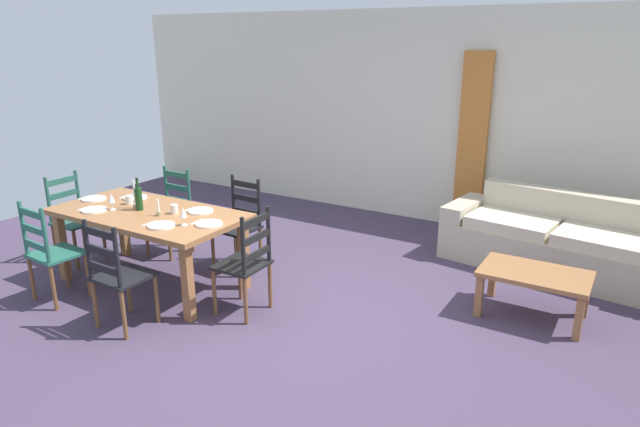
# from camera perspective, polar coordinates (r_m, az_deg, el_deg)

# --- Properties ---
(ground_plane) EXTENTS (9.60, 9.60, 0.02)m
(ground_plane) POSITION_cam_1_polar(r_m,az_deg,el_deg) (4.94, -3.43, -10.71)
(ground_plane) COLOR #43364D
(wall_far) EXTENTS (9.60, 0.16, 2.70)m
(wall_far) POSITION_cam_1_polar(r_m,az_deg,el_deg) (7.37, 11.16, 9.62)
(wall_far) COLOR beige
(wall_far) RESTS_ON ground_plane
(curtain_panel_left) EXTENTS (0.35, 0.08, 2.20)m
(curtain_panel_left) POSITION_cam_1_polar(r_m,az_deg,el_deg) (7.09, 15.43, 6.97)
(curtain_panel_left) COLOR #C47430
(curtain_panel_left) RESTS_ON ground_plane
(dining_table) EXTENTS (1.90, 0.96, 0.75)m
(dining_table) POSITION_cam_1_polar(r_m,az_deg,el_deg) (5.57, -17.29, -0.64)
(dining_table) COLOR #946139
(dining_table) RESTS_ON ground_plane
(dining_chair_near_left) EXTENTS (0.45, 0.43, 0.96)m
(dining_chair_near_left) POSITION_cam_1_polar(r_m,az_deg,el_deg) (5.59, -26.02, -3.63)
(dining_chair_near_left) COLOR #235C4C
(dining_chair_near_left) RESTS_ON ground_plane
(dining_chair_near_right) EXTENTS (0.43, 0.41, 0.96)m
(dining_chair_near_right) POSITION_cam_1_polar(r_m,az_deg,el_deg) (4.85, -20.14, -6.01)
(dining_chair_near_right) COLOR black
(dining_chair_near_right) RESTS_ON ground_plane
(dining_chair_far_left) EXTENTS (0.43, 0.41, 0.96)m
(dining_chair_far_left) POSITION_cam_1_polar(r_m,az_deg,el_deg) (6.42, -15.08, 0.19)
(dining_chair_far_left) COLOR #225647
(dining_chair_far_left) RESTS_ON ground_plane
(dining_chair_far_right) EXTENTS (0.44, 0.43, 0.96)m
(dining_chair_far_right) POSITION_cam_1_polar(r_m,az_deg,el_deg) (5.85, -8.32, -1.07)
(dining_chair_far_right) COLOR black
(dining_chair_far_right) RESTS_ON ground_plane
(dining_chair_head_west) EXTENTS (0.41, 0.43, 0.96)m
(dining_chair_head_west) POSITION_cam_1_polar(r_m,az_deg,el_deg) (6.53, -24.07, -0.46)
(dining_chair_head_west) COLOR #255649
(dining_chair_head_west) RESTS_ON ground_plane
(dining_chair_head_east) EXTENTS (0.41, 0.43, 0.96)m
(dining_chair_head_east) POSITION_cam_1_polar(r_m,az_deg,el_deg) (4.85, -7.61, -5.04)
(dining_chair_head_east) COLOR black
(dining_chair_head_east) RESTS_ON ground_plane
(dinner_plate_near_left) EXTENTS (0.24, 0.24, 0.02)m
(dinner_plate_near_left) POSITION_cam_1_polar(r_m,az_deg,el_deg) (5.73, -22.25, 0.34)
(dinner_plate_near_left) COLOR white
(dinner_plate_near_left) RESTS_ON dining_table
(fork_near_left) EXTENTS (0.03, 0.17, 0.01)m
(fork_near_left) POSITION_cam_1_polar(r_m,az_deg,el_deg) (5.85, -23.13, 0.51)
(fork_near_left) COLOR silver
(fork_near_left) RESTS_ON dining_table
(dinner_plate_near_right) EXTENTS (0.24, 0.24, 0.02)m
(dinner_plate_near_right) POSITION_cam_1_polar(r_m,az_deg,el_deg) (5.06, -16.04, -1.19)
(dinner_plate_near_right) COLOR white
(dinner_plate_near_right) RESTS_ON dining_table
(fork_near_right) EXTENTS (0.03, 0.17, 0.01)m
(fork_near_right) POSITION_cam_1_polar(r_m,az_deg,el_deg) (5.17, -17.18, -0.97)
(fork_near_right) COLOR silver
(fork_near_right) RESTS_ON dining_table
(dinner_plate_far_left) EXTENTS (0.24, 0.24, 0.02)m
(dinner_plate_far_left) POSITION_cam_1_polar(r_m,az_deg,el_deg) (6.03, -18.51, 1.56)
(dinner_plate_far_left) COLOR white
(dinner_plate_far_left) RESTS_ON dining_table
(fork_far_left) EXTENTS (0.02, 0.17, 0.01)m
(fork_far_left) POSITION_cam_1_polar(r_m,az_deg,el_deg) (6.14, -19.42, 1.69)
(fork_far_left) COLOR silver
(fork_far_left) RESTS_ON dining_table
(dinner_plate_far_right) EXTENTS (0.24, 0.24, 0.02)m
(dinner_plate_far_right) POSITION_cam_1_polar(r_m,az_deg,el_deg) (5.40, -12.22, 0.26)
(dinner_plate_far_right) COLOR white
(dinner_plate_far_right) RESTS_ON dining_table
(fork_far_right) EXTENTS (0.02, 0.17, 0.01)m
(fork_far_right) POSITION_cam_1_polar(r_m,az_deg,el_deg) (5.50, -13.36, 0.43)
(fork_far_right) COLOR silver
(fork_far_right) RESTS_ON dining_table
(dinner_plate_head_west) EXTENTS (0.24, 0.24, 0.02)m
(dinner_plate_head_west) POSITION_cam_1_polar(r_m,az_deg,el_deg) (6.13, -22.28, 1.41)
(dinner_plate_head_west) COLOR white
(dinner_plate_head_west) RESTS_ON dining_table
(fork_head_west) EXTENTS (0.03, 0.17, 0.01)m
(fork_head_west) POSITION_cam_1_polar(r_m,az_deg,el_deg) (6.25, -23.11, 1.54)
(fork_head_west) COLOR silver
(fork_head_west) RESTS_ON dining_table
(dinner_plate_head_east) EXTENTS (0.24, 0.24, 0.02)m
(dinner_plate_head_east) POSITION_cam_1_polar(r_m,az_deg,el_deg) (5.01, -11.38, -1.05)
(dinner_plate_head_east) COLOR white
(dinner_plate_head_east) RESTS_ON dining_table
(fork_head_east) EXTENTS (0.03, 0.17, 0.01)m
(fork_head_east) POSITION_cam_1_polar(r_m,az_deg,el_deg) (5.11, -12.62, -0.83)
(fork_head_east) COLOR silver
(fork_head_east) RESTS_ON dining_table
(wine_bottle) EXTENTS (0.07, 0.07, 0.32)m
(wine_bottle) POSITION_cam_1_polar(r_m,az_deg,el_deg) (5.58, -18.19, 1.51)
(wine_bottle) COLOR #143819
(wine_bottle) RESTS_ON dining_table
(wine_glass_near_left) EXTENTS (0.06, 0.06, 0.16)m
(wine_glass_near_left) POSITION_cam_1_polar(r_m,az_deg,el_deg) (5.67, -20.71, 1.42)
(wine_glass_near_left) COLOR white
(wine_glass_near_left) RESTS_ON dining_table
(wine_glass_near_right) EXTENTS (0.06, 0.06, 0.16)m
(wine_glass_near_right) POSITION_cam_1_polar(r_m,az_deg,el_deg) (5.01, -13.91, 0.01)
(wine_glass_near_right) COLOR white
(wine_glass_near_right) RESTS_ON dining_table
(wine_glass_far_left) EXTENTS (0.06, 0.06, 0.16)m
(wine_glass_far_left) POSITION_cam_1_polar(r_m,az_deg,el_deg) (5.83, -18.55, 2.07)
(wine_glass_far_left) COLOR white
(wine_glass_far_left) RESTS_ON dining_table
(coffee_cup_primary) EXTENTS (0.07, 0.07, 0.09)m
(coffee_cup_primary) POSITION_cam_1_polar(r_m,az_deg,el_deg) (5.39, -14.80, 0.44)
(coffee_cup_primary) COLOR silver
(coffee_cup_primary) RESTS_ON dining_table
(coffee_cup_secondary) EXTENTS (0.07, 0.07, 0.09)m
(coffee_cup_secondary) POSITION_cam_1_polar(r_m,az_deg,el_deg) (5.83, -19.11, 1.33)
(coffee_cup_secondary) COLOR silver
(coffee_cup_secondary) RESTS_ON dining_table
(candle_tall) EXTENTS (0.05, 0.05, 0.28)m
(candle_tall) POSITION_cam_1_polar(r_m,az_deg,el_deg) (5.67, -18.52, 1.33)
(candle_tall) COLOR #998C66
(candle_tall) RESTS_ON dining_table
(candle_short) EXTENTS (0.05, 0.05, 0.16)m
(candle_short) POSITION_cam_1_polar(r_m,az_deg,el_deg) (5.37, -16.29, 0.21)
(candle_short) COLOR #998C66
(candle_short) RESTS_ON dining_table
(couch) EXTENTS (2.37, 1.10, 0.80)m
(couch) POSITION_cam_1_polar(r_m,az_deg,el_deg) (6.29, 23.33, -2.83)
(couch) COLOR #B8AB92
(couch) RESTS_ON ground_plane
(coffee_table) EXTENTS (0.90, 0.56, 0.42)m
(coffee_table) POSITION_cam_1_polar(r_m,az_deg,el_deg) (5.14, 21.24, -6.29)
(coffee_table) COLOR #946139
(coffee_table) RESTS_ON ground_plane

